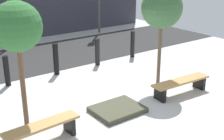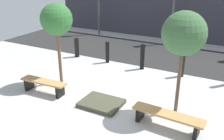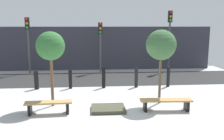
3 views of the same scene
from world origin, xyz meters
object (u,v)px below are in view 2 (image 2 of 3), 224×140
bench_left (44,84)px  planter_bed (101,103)px  bollard_far_left (77,48)px  bench_right (167,117)px  bollard_right (182,65)px  tree_behind_left_bench (56,20)px  bollard_left (107,52)px  traffic_light_mid_west (174,2)px  tree_behind_right_bench (184,34)px  bollard_center (142,57)px

bench_left → planter_bed: 2.21m
bench_left → bollard_far_left: size_ratio=1.84×
bench_right → bollard_right: 3.72m
tree_behind_left_bench → bollard_left: (0.48, 2.74, -1.90)m
bollard_far_left → traffic_light_mid_west: 5.88m
bench_right → tree_behind_right_bench: size_ratio=0.65×
tree_behind_left_bench → bollard_right: size_ratio=2.94×
bench_right → bollard_center: bollard_center is taller
bollard_far_left → traffic_light_mid_west: (3.41, 4.41, 1.88)m
tree_behind_right_bench → tree_behind_left_bench: bearing=-180.0°
bollard_center → bollard_left: bearing=180.0°
tree_behind_right_bench → bollard_far_left: tree_behind_right_bench is taller
bench_left → bollard_far_left: bearing=105.3°
bollard_center → bollard_right: bollard_center is taller
bollard_right → tree_behind_left_bench: bearing=-144.8°
bench_left → tree_behind_right_bench: bearing=9.0°
bench_right → bollard_far_left: 6.70m
tree_behind_left_bench → bollard_left: tree_behind_left_bench is taller
bollard_far_left → bollard_left: size_ratio=0.96×
bench_left → bench_right: (4.37, -0.00, -0.01)m
tree_behind_left_bench → tree_behind_right_bench: 4.37m
tree_behind_right_bench → bollard_far_left: 6.53m
bollard_right → traffic_light_mid_west: traffic_light_mid_west is taller
bench_right → tree_behind_right_bench: 2.29m
bollard_far_left → bollard_right: bollard_right is taller
bench_left → planter_bed: size_ratio=1.34×
tree_behind_left_bench → bench_left: bearing=-90.0°
bench_left → tree_behind_left_bench: bearing=86.9°
bench_right → tree_behind_left_bench: 4.93m
planter_bed → traffic_light_mid_west: 8.21m
bench_right → bollard_far_left: size_ratio=2.11×
bench_right → tree_behind_left_bench: (-4.37, 0.94, 2.06)m
tree_behind_right_bench → bollard_center: 3.97m
tree_behind_left_bench → traffic_light_mid_west: size_ratio=0.88×
bollard_center → traffic_light_mid_west: 4.76m
tree_behind_left_bench → bollard_left: size_ratio=3.07×
planter_bed → tree_behind_right_bench: bearing=18.7°
planter_bed → traffic_light_mid_west: size_ratio=0.38×
bollard_left → bollard_center: (1.70, 0.00, 0.06)m
planter_bed → tree_behind_left_bench: tree_behind_left_bench is taller
planter_bed → bollard_far_left: size_ratio=1.37×
bench_right → bollard_left: size_ratio=2.04×
tree_behind_left_bench → tree_behind_right_bench: bearing=0.0°
bollard_right → planter_bed: bearing=-116.1°
bollard_far_left → bollard_right: 5.11m
bollard_right → traffic_light_mid_west: (-1.70, 4.41, 1.84)m
bench_left → traffic_light_mid_west: bearing=71.8°
tree_behind_left_bench → bollard_right: tree_behind_left_bench is taller
bollard_left → tree_behind_right_bench: bearing=-35.2°
bollard_right → bench_right: bearing=-82.5°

